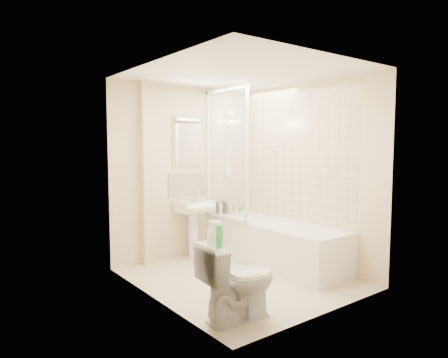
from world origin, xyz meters
TOP-DOWN VIEW (x-y plane):
  - floor at (0.00, 0.00)m, footprint 2.50×2.50m
  - wall_back at (0.00, 1.25)m, footprint 2.20×0.02m
  - wall_left at (-1.10, 0.00)m, footprint 0.02×2.50m
  - wall_right at (1.10, 0.00)m, footprint 0.02×2.50m
  - ceiling at (0.00, 0.00)m, footprint 2.20×2.50m
  - tile_back at (0.75, 1.24)m, footprint 0.70×0.01m
  - tile_right at (1.09, 0.20)m, footprint 0.01×2.10m
  - pipe_boxing at (-0.62, 1.19)m, footprint 0.12×0.12m
  - splashback at (0.04, 1.24)m, footprint 0.60×0.02m
  - mirror at (0.04, 1.24)m, footprint 0.46×0.01m
  - strip_light at (0.04, 1.22)m, footprint 0.42×0.07m
  - bathtub at (0.75, 0.20)m, footprint 0.70×2.10m
  - shower_screen at (0.40, 0.80)m, footprint 0.04×0.92m
  - shower_fixture at (0.75, 1.19)m, footprint 0.10×0.16m
  - pedestal_sink at (0.04, 1.01)m, footprint 0.48×0.45m
  - bottle_black_a at (0.50, 1.16)m, footprint 0.05×0.05m
  - bottle_white_a at (0.58, 1.16)m, footprint 0.05×0.05m
  - bottle_black_b at (0.65, 1.16)m, footprint 0.07×0.07m
  - bottle_blue at (0.68, 1.16)m, footprint 0.05×0.05m
  - bottle_cream at (0.76, 1.16)m, footprint 0.06×0.06m
  - bottle_white_b at (0.88, 1.16)m, footprint 0.06×0.06m
  - bottle_green at (0.94, 1.16)m, footprint 0.06×0.06m
  - toilet at (-0.72, -0.85)m, footprint 0.53×0.79m
  - toilet_roll_lower at (-0.93, -0.75)m, footprint 0.10×0.10m
  - toilet_roll_upper at (-0.93, -0.79)m, footprint 0.12×0.12m
  - green_bottle at (-1.00, -0.94)m, footprint 0.06×0.06m

SIDE VIEW (x-z plane):
  - floor at x=0.00m, z-range 0.00..0.00m
  - bathtub at x=0.75m, z-range 0.01..0.56m
  - toilet at x=-0.72m, z-range 0.00..0.73m
  - bottle_green at x=0.94m, z-range 0.55..0.63m
  - bottle_white_b at x=0.88m, z-range 0.55..0.67m
  - bottle_blue at x=0.68m, z-range 0.55..0.70m
  - bottle_cream at x=0.76m, z-range 0.55..0.71m
  - bottle_white_a at x=0.58m, z-range 0.55..0.71m
  - bottle_black_b at x=0.65m, z-range 0.55..0.73m
  - bottle_black_a at x=0.50m, z-range 0.55..0.74m
  - pedestal_sink at x=0.04m, z-range 0.19..1.10m
  - toilet_roll_lower at x=-0.93m, z-range 0.73..0.83m
  - green_bottle at x=-1.00m, z-range 0.73..0.92m
  - toilet_roll_upper at x=-0.93m, z-range 0.83..0.92m
  - splashback at x=0.04m, z-range 0.88..1.18m
  - wall_back at x=0.00m, z-range 0.00..2.40m
  - wall_left at x=-1.10m, z-range 0.00..2.40m
  - wall_right at x=1.10m, z-range 0.00..2.40m
  - pipe_boxing at x=-0.62m, z-range 0.00..2.40m
  - tile_back at x=0.75m, z-range 0.55..2.30m
  - tile_right at x=1.09m, z-range 0.55..2.30m
  - shower_screen at x=0.40m, z-range 0.55..2.35m
  - shower_fixture at x=0.75m, z-range 1.05..2.04m
  - mirror at x=0.04m, z-range 1.28..1.88m
  - strip_light at x=0.04m, z-range 1.92..1.98m
  - ceiling at x=0.00m, z-range 2.39..2.41m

